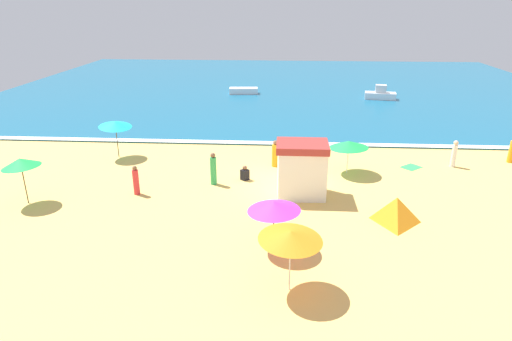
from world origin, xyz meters
TOP-DOWN VIEW (x-y plane):
  - ground_plane at (0.00, 0.00)m, footprint 60.00×60.00m
  - ocean_water at (0.00, 28.00)m, footprint 60.00×44.00m
  - wave_breaker_foam at (0.00, 6.30)m, footprint 57.00×0.70m
  - lifeguard_cabana at (0.80, -1.99)m, footprint 2.51×1.95m
  - beach_umbrella_0 at (0.18, -9.82)m, footprint 3.01×3.01m
  - beach_umbrella_1 at (-0.43, -7.20)m, footprint 2.19×2.18m
  - beach_umbrella_2 at (-12.35, -3.77)m, footprint 2.01×1.99m
  - beach_umbrella_3 at (-10.34, 3.06)m, footprint 2.82×2.82m
  - beach_umbrella_4 at (3.50, 1.24)m, footprint 2.88×2.88m
  - beach_tent at (4.91, -4.45)m, footprint 1.87×2.27m
  - beachgoer_0 at (-2.17, -0.15)m, footprint 0.52×0.52m
  - beachgoer_1 at (9.83, 2.66)m, footprint 0.31×0.31m
  - beachgoer_2 at (-0.58, 2.07)m, footprint 0.50×0.50m
  - beachgoer_3 at (13.56, 3.65)m, footprint 0.44×0.44m
  - beachgoer_4 at (-7.44, -2.39)m, footprint 0.43×0.43m
  - beachgoer_5 at (-3.77, -0.85)m, footprint 0.37×0.37m
  - beach_towel_0 at (0.90, 3.07)m, footprint 1.63×1.70m
  - beach_towel_1 at (7.40, 2.39)m, footprint 1.41×1.38m
  - small_boat_0 at (9.23, 21.22)m, footprint 3.08×1.65m
  - small_boat_1 at (-4.34, 22.98)m, footprint 2.97×1.34m

SIDE VIEW (x-z plane):
  - ground_plane at x=0.00m, z-range 0.00..0.00m
  - beach_towel_0 at x=0.90m, z-range 0.00..0.01m
  - beach_towel_1 at x=7.40m, z-range 0.00..0.01m
  - ocean_water at x=0.00m, z-range 0.00..0.10m
  - wave_breaker_foam at x=0.00m, z-range 0.10..0.11m
  - beachgoer_0 at x=-2.17m, z-range -0.05..0.77m
  - small_boat_1 at x=-4.34m, z-range 0.10..0.71m
  - beach_tent at x=4.91m, z-range 0.00..1.11m
  - small_boat_0 at x=9.23m, z-range -0.13..1.24m
  - beachgoer_4 at x=-7.44m, z-range -0.04..1.48m
  - beachgoer_3 at x=13.56m, z-range -0.05..1.51m
  - beachgoer_2 at x=-0.58m, z-range -0.05..1.53m
  - beachgoer_1 at x=9.83m, z-range -0.01..1.59m
  - beachgoer_5 at x=-3.77m, z-range -0.04..1.71m
  - lifeguard_cabana at x=0.80m, z-range 0.02..2.77m
  - beach_umbrella_4 at x=3.50m, z-range 0.72..2.66m
  - beach_umbrella_1 at x=-0.43m, z-range 0.81..2.88m
  - beach_umbrella_0 at x=0.18m, z-range 0.92..3.21m
  - beach_umbrella_2 at x=-12.35m, z-range 0.90..3.25m
  - beach_umbrella_3 at x=-10.34m, z-range 0.92..3.33m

